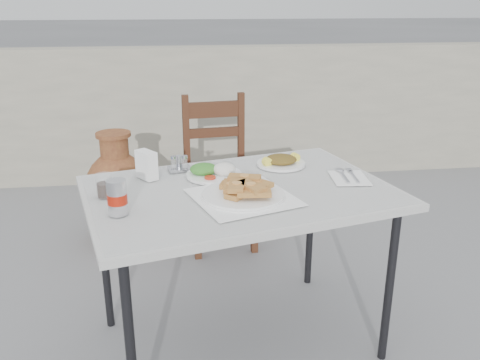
{
  "coord_description": "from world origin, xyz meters",
  "views": [
    {
      "loc": [
        -0.38,
        -2.11,
        1.61
      ],
      "look_at": [
        -0.1,
        0.03,
        0.83
      ],
      "focal_mm": 38.0,
      "sensor_mm": 36.0,
      "label": 1
    }
  ],
  "objects": [
    {
      "name": "napkin_holder",
      "position": [
        -0.52,
        0.17,
        0.87
      ],
      "size": [
        0.11,
        0.12,
        0.13
      ],
      "rotation": [
        0.0,
        0.0,
        0.61
      ],
      "color": "white",
      "rests_on": "cafe_table"
    },
    {
      "name": "soda_can",
      "position": [
        -0.61,
        -0.24,
        0.88
      ],
      "size": [
        0.08,
        0.08,
        0.14
      ],
      "color": "silver",
      "rests_on": "cafe_table"
    },
    {
      "name": "cutlery_napkin",
      "position": [
        0.42,
        0.06,
        0.81
      ],
      "size": [
        0.18,
        0.23,
        0.02
      ],
      "rotation": [
        0.0,
        0.0,
        -0.09
      ],
      "color": "white",
      "rests_on": "cafe_table"
    },
    {
      "name": "condiment_caddy",
      "position": [
        -0.36,
        0.27,
        0.84
      ],
      "size": [
        0.12,
        0.11,
        0.08
      ],
      "rotation": [
        0.0,
        0.0,
        0.2
      ],
      "color": "silver",
      "rests_on": "cafe_table"
    },
    {
      "name": "salad_chopped_plate",
      "position": [
        0.15,
        0.28,
        0.83
      ],
      "size": [
        0.24,
        0.24,
        0.05
      ],
      "color": "white",
      "rests_on": "cafe_table"
    },
    {
      "name": "chair",
      "position": [
        -0.1,
        1.11,
        0.52
      ],
      "size": [
        0.49,
        0.49,
        1.0
      ],
      "rotation": [
        0.0,
        0.0,
        0.1
      ],
      "color": "#34170E",
      "rests_on": "ground"
    },
    {
      "name": "pide_plate",
      "position": [
        -0.11,
        -0.13,
        0.85
      ],
      "size": [
        0.5,
        0.5,
        0.08
      ],
      "rotation": [
        0.0,
        0.0,
        0.32
      ],
      "color": "white",
      "rests_on": "cafe_table"
    },
    {
      "name": "terracotta_urn",
      "position": [
        -0.78,
        1.2,
        0.36
      ],
      "size": [
        0.44,
        0.44,
        0.77
      ],
      "color": "brown",
      "rests_on": "ground"
    },
    {
      "name": "cafe_table",
      "position": [
        -0.1,
        -0.02,
        0.75
      ],
      "size": [
        1.51,
        1.19,
        0.81
      ],
      "rotation": [
        0.0,
        0.0,
        0.24
      ],
      "color": "black",
      "rests_on": "ground"
    },
    {
      "name": "salad_rice_plate",
      "position": [
        -0.21,
        0.16,
        0.83
      ],
      "size": [
        0.26,
        0.26,
        0.07
      ],
      "color": "white",
      "rests_on": "cafe_table"
    },
    {
      "name": "cola_glass",
      "position": [
        -0.69,
        -0.04,
        0.85
      ],
      "size": [
        0.07,
        0.07,
        0.1
      ],
      "color": "white",
      "rests_on": "cafe_table"
    },
    {
      "name": "ground",
      "position": [
        0.0,
        0.0,
        0.0
      ],
      "size": [
        80.0,
        80.0,
        0.0
      ],
      "primitive_type": "plane",
      "color": "slate",
      "rests_on": "ground"
    },
    {
      "name": "back_wall",
      "position": [
        0.0,
        2.5,
        0.6
      ],
      "size": [
        6.0,
        0.25,
        1.2
      ],
      "primitive_type": "cube",
      "color": "#A19B86",
      "rests_on": "ground"
    }
  ]
}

